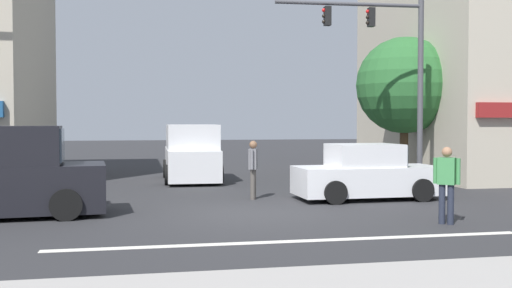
# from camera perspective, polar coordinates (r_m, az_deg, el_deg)

# --- Properties ---
(ground_plane) EXTENTS (120.00, 120.00, 0.00)m
(ground_plane) POSITION_cam_1_polar(r_m,az_deg,el_deg) (14.56, 0.14, -6.60)
(ground_plane) COLOR #2B2B2D
(lane_marking_stripe) EXTENTS (9.00, 0.24, 0.01)m
(lane_marking_stripe) POSITION_cam_1_polar(r_m,az_deg,el_deg) (11.20, 3.73, -9.22)
(lane_marking_stripe) COLOR silver
(lane_marking_stripe) RESTS_ON ground
(street_tree) EXTENTS (3.66, 3.66, 5.43)m
(street_tree) POSITION_cam_1_polar(r_m,az_deg,el_deg) (23.48, 13.96, 5.42)
(street_tree) COLOR #4C3823
(street_tree) RESTS_ON ground
(traffic_light_mast) EXTENTS (4.89, 0.37, 6.20)m
(traffic_light_mast) POSITION_cam_1_polar(r_m,az_deg,el_deg) (19.91, 12.81, 7.73)
(traffic_light_mast) COLOR #47474C
(traffic_light_mast) RESTS_ON ground
(van_waiting_far) EXTENTS (2.13, 4.64, 2.11)m
(van_waiting_far) POSITION_cam_1_polar(r_m,az_deg,el_deg) (22.49, -6.17, -0.97)
(van_waiting_far) COLOR silver
(van_waiting_far) RESTS_ON ground
(sedan_crossing_rightbound) EXTENTS (4.14, 1.95, 1.58)m
(sedan_crossing_rightbound) POSITION_cam_1_polar(r_m,az_deg,el_deg) (17.36, 10.50, -2.86)
(sedan_crossing_rightbound) COLOR silver
(sedan_crossing_rightbound) RESTS_ON ground
(pedestrian_mid_crossing) EXTENTS (0.33, 0.54, 1.67)m
(pedestrian_mid_crossing) POSITION_cam_1_polar(r_m,az_deg,el_deg) (17.07, -0.27, -2.11)
(pedestrian_mid_crossing) COLOR #4C4742
(pedestrian_mid_crossing) RESTS_ON ground
(pedestrian_far_side) EXTENTS (0.46, 0.40, 1.67)m
(pedestrian_far_side) POSITION_cam_1_polar(r_m,az_deg,el_deg) (13.52, 17.69, -3.31)
(pedestrian_far_side) COLOR #232838
(pedestrian_far_side) RESTS_ON ground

